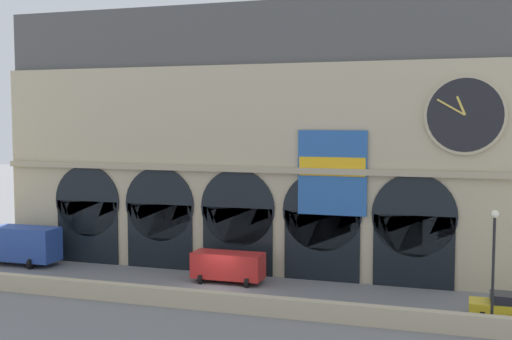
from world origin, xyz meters
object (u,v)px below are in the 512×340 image
car_east (509,306)px  street_lamp_quayside (494,255)px  box_truck_west (16,244)px  van_center (228,266)px

car_east → street_lamp_quayside: bearing=-111.4°
box_truck_west → street_lamp_quayside: street_lamp_quayside is taller
van_center → street_lamp_quayside: size_ratio=0.75×
car_east → street_lamp_quayside: 4.68m
van_center → car_east: bearing=-9.4°
car_east → street_lamp_quayside: street_lamp_quayside is taller
street_lamp_quayside → box_truck_west: bearing=170.4°
box_truck_west → street_lamp_quayside: bearing=-9.6°
van_center → street_lamp_quayside: street_lamp_quayside is taller
car_east → street_lamp_quayside: (-1.09, -2.78, 3.61)m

